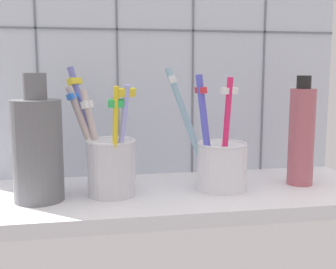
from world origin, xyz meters
The scene contains 6 objects.
counter_slab centered at (0.00, 0.00, 1.00)cm, with size 64.00×22.00×2.00cm, color silver.
tile_wall_back centered at (0.00, 12.00, 22.50)cm, with size 64.00×2.20×45.00cm.
toothbrush_cup_left centered at (-8.51, -0.45, 6.92)cm, with size 9.96×11.70×18.34cm.
toothbrush_cup_right centered at (7.86, -0.68, 6.32)cm, with size 12.22×8.02×18.22cm.
ceramic_vase centered at (-18.16, -1.59, 9.38)cm, with size 6.74×6.74×17.38cm.
soap_bottle centered at (21.20, -0.18, 9.82)cm, with size 3.97×3.97×16.98cm.
Camera 1 is at (-10.87, -60.56, 19.49)cm, focal length 45.51 mm.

